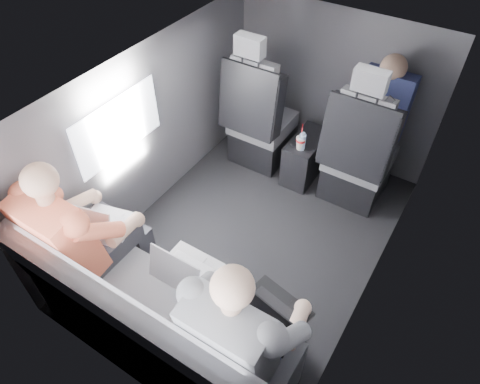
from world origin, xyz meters
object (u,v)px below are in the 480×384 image
Objects in this scene: water_bottle at (302,142)px; passenger_rear_right at (245,331)px; center_console at (305,157)px; laptop_black at (270,312)px; soda_cup at (301,143)px; front_seat_right at (357,160)px; laptop_silver at (185,268)px; rear_bench at (158,325)px; laptop_white at (101,223)px; front_seat_left at (259,124)px; passenger_front_right at (382,109)px; passenger_rear_left at (83,235)px.

passenger_rear_right is (0.52, -1.70, 0.16)m from water_bottle.
laptop_black reaches higher than center_console.
front_seat_right is at bearing 14.17° from soda_cup.
front_seat_right is 1.82m from passenger_rear_right.
center_console is at bearing 95.00° from water_bottle.
laptop_silver is (0.04, -1.56, 0.16)m from water_bottle.
laptop_black is (0.58, 0.25, 0.33)m from rear_bench.
soda_cup is (0.00, 1.79, 0.15)m from rear_bench.
laptop_white is (-0.59, 0.22, 0.32)m from rear_bench.
water_bottle is at bearing 91.36° from laptop_silver.
front_seat_left is 1.76m from laptop_silver.
water_bottle is at bearing -13.48° from front_seat_left.
front_seat_left is 0.48m from water_bottle.
front_seat_right reaches higher than soda_cup.
passenger_front_right is at bearing 24.36° from center_console.
laptop_black is 0.16m from passenger_rear_right.
front_seat_right reaches higher than passenger_front_right.
front_seat_right reaches higher than center_console.
rear_bench is 0.63m from passenger_rear_right.
water_bottle is at bearing 70.20° from passenger_rear_left.
front_seat_left reaches higher than water_bottle.
laptop_white is at bearing -121.68° from front_seat_right.
front_seat_right reaches higher than water_bottle.
rear_bench is at bearing -103.31° from front_seat_right.
soda_cup is 0.32× the size of passenger_front_right.
front_seat_right is at bearing -5.07° from center_console.
laptop_silver is at bearing 0.98° from laptop_white.
rear_bench is 4.35× the size of laptop_white.
rear_bench is (0.45, -1.90, -0.09)m from front_seat_left.
laptop_white is at bearing -110.57° from soda_cup.
laptop_white is at bearing -110.91° from water_bottle.
laptop_silver is at bearing -178.42° from laptop_black.
laptop_black is (0.13, -1.65, 0.23)m from front_seat_right.
center_console is at bearing -155.64° from passenger_front_right.
water_bottle is (0.01, 1.79, 0.17)m from rear_bench.
front_seat_left is at bearing 103.31° from rear_bench.
center_console is at bearing 90.64° from soda_cup.
rear_bench is 1.28× the size of passenger_rear_right.
passenger_front_right is at bearing 83.02° from front_seat_right.
rear_bench is at bearing -90.06° from soda_cup.
front_seat_right is 2.10m from passenger_rear_left.
laptop_silver reaches higher than water_bottle.
center_console is at bearing 106.01° from passenger_rear_right.
rear_bench is 0.69m from passenger_rear_left.
passenger_rear_right is (0.08, -1.81, 0.24)m from front_seat_right.
front_seat_right reaches higher than passenger_rear_left.
water_bottle reaches higher than center_console.
front_seat_left is at bearing -164.52° from passenger_front_right.
rear_bench is 1.80m from soda_cup.
front_seat_right is 2.64× the size of center_console.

